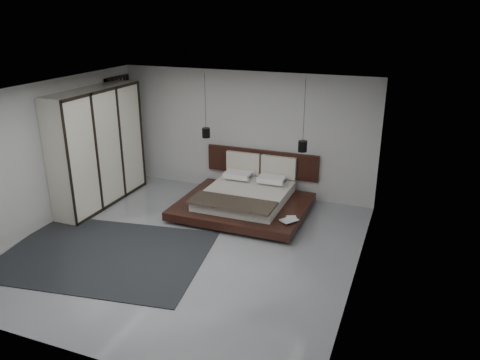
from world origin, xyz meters
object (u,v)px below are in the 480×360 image
at_px(pendant_right, 303,146).
at_px(wardrobe, 98,147).
at_px(pendant_left, 206,133).
at_px(lattice_screen, 121,131).
at_px(bed, 246,198).
at_px(rug, 105,254).

xyz_separation_m(pendant_right, wardrobe, (-4.22, -1.11, -0.17)).
bearing_deg(pendant_left, lattice_screen, 176.67).
height_order(bed, pendant_left, pendant_left).
bearing_deg(rug, pendant_right, 48.72).
bearing_deg(rug, wardrobe, 126.90).
bearing_deg(lattice_screen, wardrobe, -78.55).
height_order(bed, wardrobe, wardrobe).
height_order(pendant_right, rug, pendant_right).
relative_size(wardrobe, rug, 0.73).
xyz_separation_m(pendant_left, pendant_right, (2.17, 0.00, -0.08)).
height_order(bed, rug, bed).
relative_size(lattice_screen, wardrobe, 1.01).
distance_m(lattice_screen, pendant_right, 4.48).
distance_m(lattice_screen, wardrobe, 1.27).
height_order(pendant_left, wardrobe, pendant_left).
height_order(pendant_right, wardrobe, pendant_right).
height_order(wardrobe, rug, wardrobe).
distance_m(bed, rug, 3.17).
bearing_deg(rug, lattice_screen, 118.38).
height_order(lattice_screen, bed, lattice_screen).
distance_m(pendant_left, rug, 3.50).
distance_m(bed, pendant_right, 1.64).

